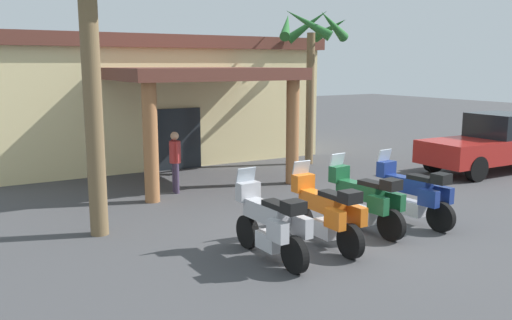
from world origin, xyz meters
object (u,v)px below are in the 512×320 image
at_px(motorcycle_silver, 271,224).
at_px(motorcycle_green, 365,200).
at_px(motorcycle_orange, 326,213).
at_px(motorcycle_blue, 413,194).
at_px(motel_building, 145,97).
at_px(pickup_truck_red, 493,144).
at_px(palm_tree_roadside, 87,7).
at_px(pedestrian, 175,158).
at_px(palm_tree_near_portico, 312,45).

distance_m(motorcycle_silver, motorcycle_green, 2.68).
distance_m(motorcycle_orange, motorcycle_blue, 2.67).
xyz_separation_m(motel_building, motorcycle_blue, (1.78, -11.95, -1.62)).
distance_m(pickup_truck_red, palm_tree_roadside, 13.76).
bearing_deg(motorcycle_green, motel_building, -1.77).
distance_m(motorcycle_green, pedestrian, 5.83).
height_order(motorcycle_green, palm_tree_near_portico, palm_tree_near_portico).
bearing_deg(palm_tree_near_portico, motel_building, 132.85).
distance_m(motorcycle_silver, pickup_truck_red, 11.37).
height_order(pickup_truck_red, palm_tree_near_portico, palm_tree_near_portico).
bearing_deg(motorcycle_orange, motorcycle_green, -74.97).
bearing_deg(palm_tree_near_portico, motorcycle_silver, -132.10).
xyz_separation_m(pedestrian, pickup_truck_red, (10.31, -2.85, -0.07)).
bearing_deg(motorcycle_blue, motorcycle_green, 78.85).
bearing_deg(motorcycle_blue, palm_tree_near_portico, -24.99).
bearing_deg(pickup_truck_red, motorcycle_orange, -160.17).
xyz_separation_m(motel_building, pickup_truck_red, (8.77, -9.18, -1.38)).
bearing_deg(motorcycle_silver, motorcycle_green, -82.97).
bearing_deg(pedestrian, palm_tree_near_portico, -158.90).
height_order(motel_building, palm_tree_near_portico, palm_tree_near_portico).
relative_size(motorcycle_blue, pedestrian, 1.28).
relative_size(motorcycle_green, pickup_truck_red, 0.42).
distance_m(motorcycle_orange, palm_tree_near_portico, 9.73).
distance_m(motel_building, motorcycle_blue, 12.19).
distance_m(motorcycle_blue, palm_tree_roadside, 7.99).
distance_m(motorcycle_blue, palm_tree_near_portico, 8.42).
bearing_deg(motorcycle_green, motorcycle_orange, 99.56).
relative_size(motel_building, palm_tree_near_portico, 2.23).
height_order(motorcycle_blue, palm_tree_roadside, palm_tree_roadside).
bearing_deg(palm_tree_roadside, palm_tree_near_portico, 25.23).
relative_size(motel_building, pickup_truck_red, 2.38).
height_order(motorcycle_blue, pedestrian, pedestrian).
xyz_separation_m(motorcycle_silver, pickup_truck_red, (10.97, 2.97, 0.24)).
distance_m(palm_tree_near_portico, palm_tree_roadside, 9.86).
bearing_deg(motorcycle_green, pedestrian, 16.05).
bearing_deg(pedestrian, motorcycle_silver, 90.05).
xyz_separation_m(motorcycle_silver, motorcycle_blue, (3.99, 0.20, 0.00)).
relative_size(motorcycle_orange, motorcycle_blue, 1.00).
bearing_deg(palm_tree_roadside, pickup_truck_red, -0.83).
bearing_deg(pickup_truck_red, palm_tree_roadside, -177.96).
xyz_separation_m(motorcycle_blue, pickup_truck_red, (6.98, 2.77, 0.24)).
relative_size(motorcycle_blue, palm_tree_near_portico, 0.39).
height_order(motel_building, motorcycle_silver, motel_building).
xyz_separation_m(motorcycle_silver, palm_tree_roadside, (-2.26, 3.16, 3.99)).
bearing_deg(palm_tree_near_portico, motorcycle_blue, -110.36).
relative_size(motorcycle_blue, pickup_truck_red, 0.42).
height_order(motorcycle_green, palm_tree_roadside, palm_tree_roadside).
bearing_deg(pedestrian, motorcycle_green, 116.63).
height_order(motel_building, pickup_truck_red, motel_building).
relative_size(motorcycle_silver, motorcycle_green, 1.00).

